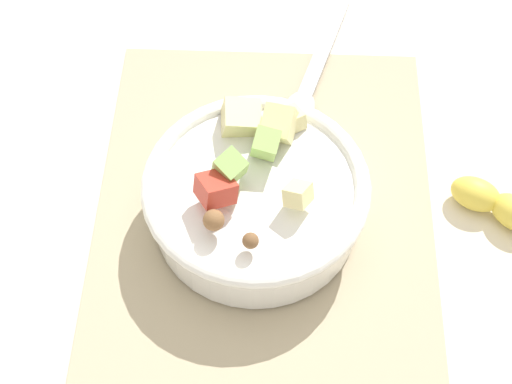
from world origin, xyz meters
TOP-DOWN VIEW (x-y plane):
  - ground_plane at (0.00, 0.00)m, footprint 2.40×2.40m
  - placemat at (0.00, 0.00)m, footprint 0.48×0.37m
  - salad_bowl at (0.01, -0.01)m, footprint 0.23×0.23m
  - serving_spoon at (-0.19, 0.05)m, footprint 0.22×0.09m

SIDE VIEW (x-z plane):
  - ground_plane at x=0.00m, z-range 0.00..0.00m
  - placemat at x=0.00m, z-range 0.00..0.01m
  - serving_spoon at x=-0.19m, z-range 0.00..0.02m
  - salad_bowl at x=0.01m, z-range -0.01..0.10m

